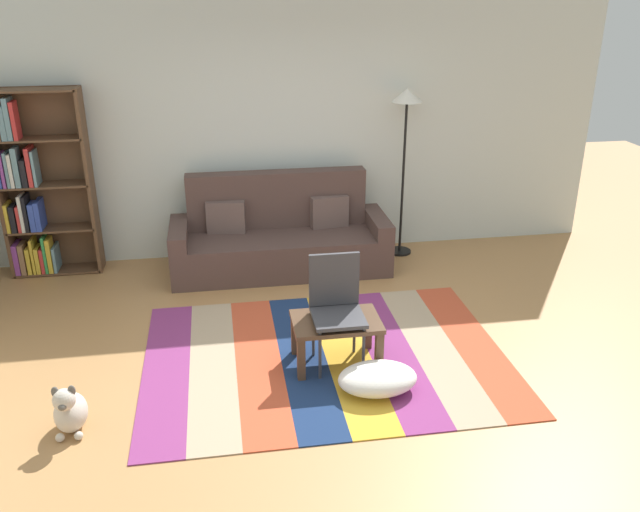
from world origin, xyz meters
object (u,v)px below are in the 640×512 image
object	(u,v)px
dog	(70,410)
tv_remote	(327,318)
couch	(280,238)
folding_chair	(336,301)
coffee_table	(336,328)
bookshelf	(35,190)
pouf	(378,379)
standing_lamp	(406,118)

from	to	relation	value
dog	tv_remote	bearing A→B (deg)	17.09
couch	dog	bearing A→B (deg)	-123.88
folding_chair	coffee_table	bearing A→B (deg)	-41.55
bookshelf	pouf	xyz separation A→B (m)	(2.91, -2.71, -0.79)
bookshelf	dog	distance (m)	3.01
coffee_table	folding_chair	xyz separation A→B (m)	(0.01, 0.05, 0.21)
couch	standing_lamp	distance (m)	1.84
bookshelf	coffee_table	distance (m)	3.56
coffee_table	standing_lamp	world-z (taller)	standing_lamp
couch	folding_chair	distance (m)	1.96
standing_lamp	folding_chair	world-z (taller)	standing_lamp
pouf	standing_lamp	bearing A→B (deg)	70.93
couch	dog	world-z (taller)	couch
coffee_table	folding_chair	bearing A→B (deg)	81.78
pouf	dog	xyz separation A→B (m)	(-2.17, -0.11, 0.05)
pouf	tv_remote	bearing A→B (deg)	123.24
bookshelf	standing_lamp	size ratio (longest dim) A/B	1.04
tv_remote	bookshelf	bearing A→B (deg)	112.65
bookshelf	pouf	bearing A→B (deg)	-42.89
coffee_table	standing_lamp	size ratio (longest dim) A/B	0.38
couch	folding_chair	world-z (taller)	couch
tv_remote	dog	bearing A→B (deg)	170.42
coffee_table	pouf	size ratio (longest dim) A/B	1.16
dog	tv_remote	size ratio (longest dim) A/B	2.65
standing_lamp	tv_remote	size ratio (longest dim) A/B	12.21
tv_remote	coffee_table	bearing A→B (deg)	-47.75
couch	standing_lamp	size ratio (longest dim) A/B	1.23
pouf	tv_remote	size ratio (longest dim) A/B	3.99
dog	tv_remote	world-z (taller)	tv_remote
bookshelf	folding_chair	bearing A→B (deg)	-39.58
folding_chair	pouf	bearing A→B (deg)	-8.26
coffee_table	dog	xyz separation A→B (m)	(-1.94, -0.55, -0.16)
coffee_table	pouf	world-z (taller)	coffee_table
dog	standing_lamp	size ratio (longest dim) A/B	0.22
dog	tv_remote	xyz separation A→B (m)	(1.87, 0.58, 0.25)
couch	tv_remote	xyz separation A→B (m)	(0.17, -1.96, 0.07)
coffee_table	dog	world-z (taller)	same
coffee_table	dog	distance (m)	2.02
folding_chair	standing_lamp	bearing A→B (deg)	118.72
tv_remote	folding_chair	xyz separation A→B (m)	(0.08, 0.02, 0.13)
dog	folding_chair	distance (m)	2.07
couch	tv_remote	distance (m)	1.97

